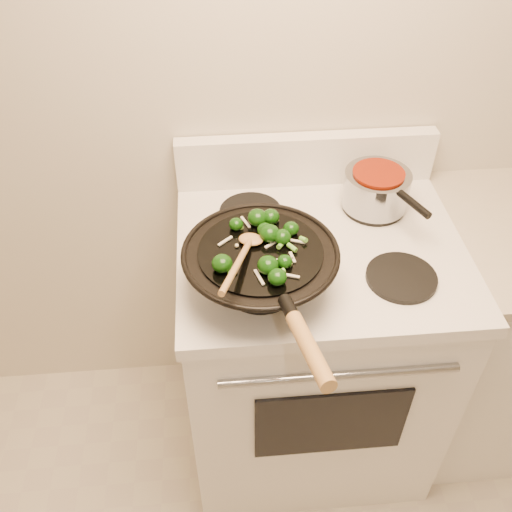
{
  "coord_description": "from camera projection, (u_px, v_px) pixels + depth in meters",
  "views": [
    {
      "loc": [
        -0.43,
        0.03,
        1.94
      ],
      "look_at": [
        -0.34,
        1.03,
        1.02
      ],
      "focal_mm": 40.0,
      "sensor_mm": 36.0,
      "label": 1
    }
  ],
  "objects": [
    {
      "name": "wok",
      "position": [
        261.0,
        267.0,
        1.37
      ],
      "size": [
        0.38,
        0.62,
        0.19
      ],
      "color": "black",
      "rests_on": "stove"
    },
    {
      "name": "stove",
      "position": [
        310.0,
        348.0,
        1.85
      ],
      "size": [
        0.78,
        0.67,
        1.08
      ],
      "color": "white",
      "rests_on": "ground"
    },
    {
      "name": "wooden_spoon",
      "position": [
        243.0,
        253.0,
        1.29
      ],
      "size": [
        0.12,
        0.26,
        0.07
      ],
      "color": "#A47740",
      "rests_on": "wok"
    },
    {
      "name": "saucepan",
      "position": [
        377.0,
        189.0,
        1.62
      ],
      "size": [
        0.19,
        0.29,
        0.11
      ],
      "color": "gray",
      "rests_on": "stove"
    },
    {
      "name": "stirfry",
      "position": [
        265.0,
        241.0,
        1.34
      ],
      "size": [
        0.23,
        0.26,
        0.04
      ],
      "color": "#0D3308",
      "rests_on": "wok"
    }
  ]
}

